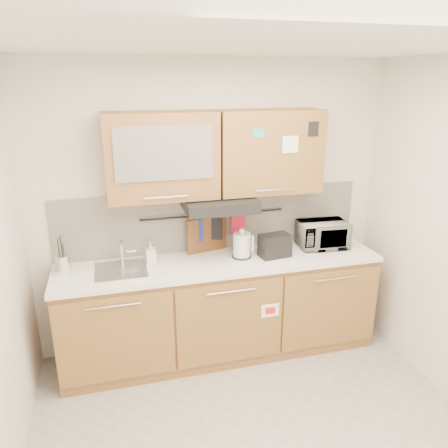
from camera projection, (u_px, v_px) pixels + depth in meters
ceiling at (281, 42)px, 2.18m from camera, size 3.20×3.20×0.00m
wall_back at (212, 209)px, 3.96m from camera, size 3.20×0.00×3.20m
base_cabinet at (221, 313)px, 3.96m from camera, size 2.80×0.64×0.88m
countertop at (221, 263)px, 3.80m from camera, size 2.82×0.62×0.04m
backsplash at (213, 220)px, 3.98m from camera, size 2.80×0.02×0.56m
upper_cabinets at (216, 154)px, 3.63m from camera, size 1.82×0.37×0.70m
range_hood at (219, 203)px, 3.69m from camera, size 0.60×0.46×0.10m
sink at (121, 270)px, 3.60m from camera, size 0.42×0.40×0.26m
utensil_rail at (214, 215)px, 3.93m from camera, size 1.30×0.02×0.02m
utensil_crock at (63, 264)px, 3.53m from camera, size 0.13×0.13×0.32m
kettle at (242, 246)px, 3.84m from camera, size 0.19×0.17×0.27m
toaster at (275, 245)px, 3.86m from camera, size 0.29×0.19×0.20m
microwave at (322, 234)px, 4.07m from camera, size 0.46×0.33×0.25m
soap_bottle at (151, 252)px, 3.73m from camera, size 0.08×0.09×0.19m
cutting_board at (207, 243)px, 3.98m from camera, size 0.38×0.12×0.48m
oven_mitt at (204, 229)px, 3.93m from camera, size 0.13×0.08×0.21m
dark_pouch at (215, 228)px, 3.96m from camera, size 0.14×0.09×0.21m
pot_holder at (238, 224)px, 4.00m from camera, size 0.14×0.05×0.17m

